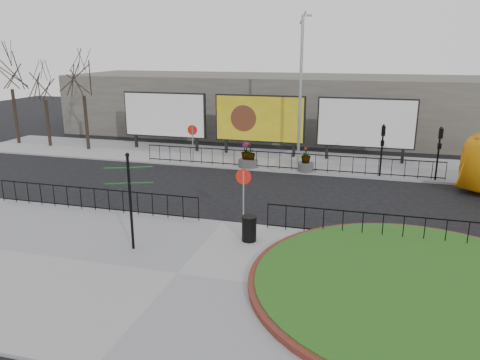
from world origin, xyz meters
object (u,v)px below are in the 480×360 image
(lamp_post, at_px, (301,89))
(fingerpost_sign, at_px, (130,192))
(planter_a, at_px, (246,157))
(planter_b, at_px, (251,158))
(litter_bin, at_px, (249,228))
(planter_c, at_px, (306,162))
(billboard_mid, at_px, (260,119))

(lamp_post, bearing_deg, fingerpost_sign, -104.77)
(planter_a, relative_size, planter_b, 1.07)
(lamp_post, distance_m, litter_bin, 13.43)
(planter_c, bearing_deg, planter_b, -180.00)
(billboard_mid, relative_size, litter_bin, 6.27)
(billboard_mid, relative_size, lamp_post, 0.67)
(fingerpost_sign, distance_m, planter_c, 13.86)
(billboard_mid, height_order, fingerpost_sign, billboard_mid)
(fingerpost_sign, bearing_deg, planter_b, 65.14)
(fingerpost_sign, height_order, planter_b, fingerpost_sign)
(planter_a, relative_size, planter_c, 1.02)
(fingerpost_sign, relative_size, planter_a, 2.31)
(litter_bin, relative_size, planter_b, 0.68)
(fingerpost_sign, relative_size, planter_b, 2.48)
(billboard_mid, height_order, litter_bin, billboard_mid)
(planter_b, height_order, planter_c, planter_c)
(lamp_post, xyz_separation_m, planter_c, (0.69, -1.60, -4.13))
(billboard_mid, distance_m, planter_a, 4.03)
(planter_a, bearing_deg, lamp_post, 28.02)
(billboard_mid, distance_m, litter_bin, 15.17)
(planter_c, bearing_deg, lamp_post, 113.41)
(lamp_post, distance_m, planter_b, 5.20)
(planter_a, distance_m, planter_b, 0.30)
(billboard_mid, relative_size, planter_c, 4.06)
(litter_bin, height_order, planter_c, planter_c)
(litter_bin, distance_m, planter_a, 11.57)
(billboard_mid, xyz_separation_m, planter_b, (0.30, -3.57, -1.91))
(billboard_mid, xyz_separation_m, planter_c, (3.70, -3.57, -1.90))
(fingerpost_sign, bearing_deg, billboard_mid, 67.25)
(fingerpost_sign, height_order, planter_c, fingerpost_sign)
(lamp_post, xyz_separation_m, planter_b, (-2.71, -1.60, -4.14))
(litter_bin, bearing_deg, planter_c, 86.88)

